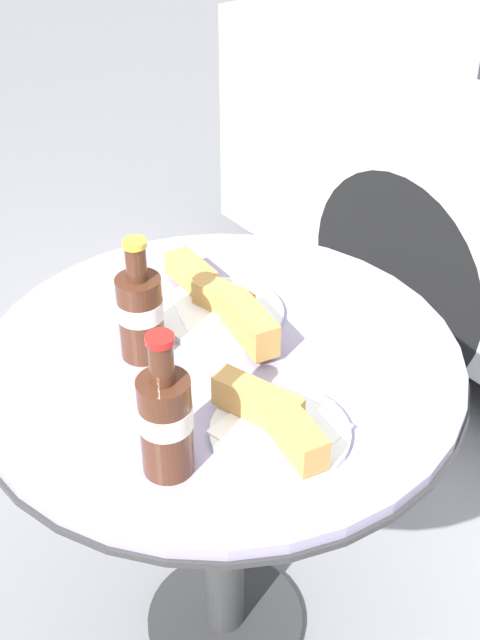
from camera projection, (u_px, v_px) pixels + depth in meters
name	position (u px, v px, depth m)	size (l,w,h in m)	color
ground_plane	(225.00, 622.00, 1.74)	(30.00, 30.00, 0.00)	gray
bistro_table	(222.00, 416.00, 1.39)	(0.80, 0.80, 0.74)	#333333
cola_bottle_left	(140.00, 312.00, 1.26)	(0.07, 0.07, 0.21)	#4C2819
cola_bottle_right	(166.00, 419.00, 1.05)	(0.07, 0.07, 0.22)	#4C2819
lunch_plate_near	(277.00, 424.00, 1.14)	(0.22, 0.20, 0.07)	white
lunch_plate_far	(223.00, 306.00, 1.37)	(0.32, 0.21, 0.07)	white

